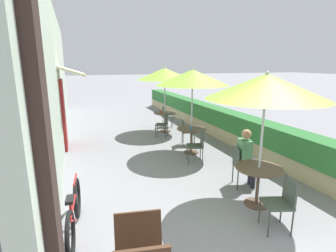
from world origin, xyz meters
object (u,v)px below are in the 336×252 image
object	(u,v)px
cafe_chair_near_left	(241,163)
patio_umbrella_mid	(193,78)
patio_umbrella_near	(266,87)
coffee_cup_far	(161,112)
seated_patron_near_left	(247,155)
patio_table_near	(258,177)
cafe_chair_far_right	(164,123)
bicycle_leaning	(74,214)
cafe_chair_far_left	(166,115)
patio_umbrella_far	(165,74)
patio_table_mid	(191,134)
cafe_chair_mid_left	(198,144)
coffee_cup_mid	(191,128)
patio_table_far	(165,117)
cafe_chair_near_right	(282,200)
cafe_chair_mid_right	(186,129)

from	to	relation	value
cafe_chair_near_left	patio_umbrella_mid	size ratio (longest dim) A/B	0.36
patio_umbrella_near	coffee_cup_far	distance (m)	5.84
seated_patron_near_left	coffee_cup_far	world-z (taller)	seated_patron_near_left
patio_table_near	cafe_chair_far_right	size ratio (longest dim) A/B	0.97
bicycle_leaning	patio_table_near	bearing A→B (deg)	2.02
cafe_chair_near_left	cafe_chair_far_left	size ratio (longest dim) A/B	1.00
patio_table_near	patio_umbrella_near	world-z (taller)	patio_umbrella_near
patio_umbrella_far	cafe_chair_far_left	bearing A→B (deg)	67.28
cafe_chair_near_left	patio_table_mid	bearing A→B (deg)	-160.81
patio_table_mid	cafe_chair_mid_left	bearing A→B (deg)	-102.08
cafe_chair_near_left	cafe_chair_far_right	distance (m)	4.20
patio_table_mid	coffee_cup_mid	world-z (taller)	coffee_cup_mid
patio_umbrella_near	cafe_chair_far_right	world-z (taller)	patio_umbrella_near
bicycle_leaning	patio_umbrella_near	bearing A→B (deg)	2.02
patio_table_far	cafe_chair_far_left	xyz separation A→B (m)	(0.30, 0.71, -0.04)
seated_patron_near_left	coffee_cup_far	distance (m)	4.96
patio_umbrella_near	cafe_chair_far_left	distance (m)	6.58
cafe_chair_near_left	cafe_chair_far_right	bearing A→B (deg)	-158.83
cafe_chair_mid_left	coffee_cup_far	world-z (taller)	cafe_chair_mid_left
seated_patron_near_left	patio_table_mid	xyz separation A→B (m)	(-0.18, 2.35, -0.13)
seated_patron_near_left	patio_umbrella_mid	world-z (taller)	patio_umbrella_mid
cafe_chair_near_right	cafe_chair_mid_left	world-z (taller)	same
patio_table_near	patio_table_mid	size ratio (longest dim) A/B	1.00
patio_umbrella_mid	cafe_chair_mid_right	world-z (taller)	patio_umbrella_mid
coffee_cup_far	cafe_chair_near_left	bearing A→B (deg)	-88.44
seated_patron_near_left	bicycle_leaning	size ratio (longest dim) A/B	0.72
patio_table_far	cafe_chair_near_left	bearing A→B (deg)	-90.21
cafe_chair_far_right	patio_table_near	bearing A→B (deg)	-150.12
patio_table_mid	cafe_chair_mid_right	size ratio (longest dim) A/B	0.97
patio_umbrella_near	patio_umbrella_far	world-z (taller)	same
cafe_chair_near_right	cafe_chair_mid_left	distance (m)	3.07
patio_table_near	cafe_chair_mid_right	world-z (taller)	cafe_chair_mid_right
seated_patron_near_left	cafe_chair_far_left	xyz separation A→B (m)	(0.21, 5.64, -0.17)
patio_table_near	bicycle_leaning	distance (m)	3.19
cafe_chair_near_right	patio_table_far	world-z (taller)	cafe_chair_near_right
cafe_chair_near_left	patio_umbrella_near	bearing A→B (deg)	5.72
seated_patron_near_left	bicycle_leaning	xyz separation A→B (m)	(-3.44, -0.51, -0.33)
patio_umbrella_near	patio_table_far	distance (m)	5.88
patio_umbrella_near	seated_patron_near_left	world-z (taller)	patio_umbrella_near
coffee_cup_mid	cafe_chair_near_right	bearing A→B (deg)	-92.65
cafe_chair_near_right	patio_table_far	bearing A→B (deg)	14.44
patio_table_near	patio_table_far	xyz separation A→B (m)	(0.17, 5.65, 0.00)
patio_table_near	seated_patron_near_left	world-z (taller)	seated_patron_near_left
cafe_chair_near_left	patio_umbrella_mid	bearing A→B (deg)	-160.81
patio_table_mid	coffee_cup_mid	distance (m)	0.27
cafe_chair_far_right	coffee_cup_far	xyz separation A→B (m)	(0.14, 0.73, 0.26)
patio_table_near	cafe_chair_far_right	distance (m)	4.94
patio_umbrella_near	patio_umbrella_far	xyz separation A→B (m)	(0.17, 5.65, 0.00)
cafe_chair_mid_right	patio_table_near	bearing A→B (deg)	14.17
patio_umbrella_mid	cafe_chair_far_left	xyz separation A→B (m)	(0.39, 3.29, -1.66)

